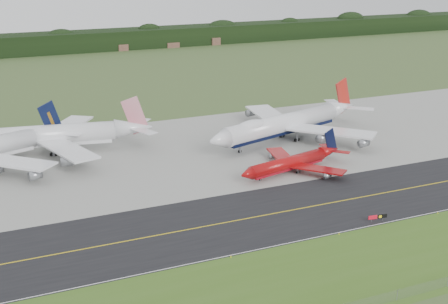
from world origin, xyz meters
TOP-DOWN VIEW (x-y plane):
  - ground at (0.00, 0.00)m, footprint 600.00×600.00m
  - grass_verge at (0.00, -35.00)m, footprint 400.00×30.00m
  - taxiway at (0.00, -4.00)m, footprint 400.00×32.00m
  - apron at (0.00, 51.00)m, footprint 400.00×78.00m
  - taxiway_centreline at (0.00, -4.00)m, footprint 400.00×0.40m
  - taxiway_edge_line at (0.00, -19.50)m, footprint 400.00×0.25m
  - perimeter_fence at (0.00, -48.00)m, footprint 320.00×0.10m
  - horizon_treeline at (0.00, 273.76)m, footprint 700.00×25.00m
  - jet_ba_747 at (25.92, 48.70)m, footprint 67.75×54.78m
  - jet_red_737 at (12.00, 20.51)m, footprint 37.65×30.13m
  - jet_star_tail at (-48.23, 66.83)m, footprint 63.84×52.75m
  - taxiway_sign at (12.60, -18.01)m, footprint 4.81×0.80m
  - edge_marker_left at (-26.66, -20.50)m, footprint 0.16×0.16m
  - edge_marker_center at (0.12, -20.50)m, footprint 0.16×0.16m
  - edge_marker_right at (28.65, -20.50)m, footprint 0.16×0.16m

SIDE VIEW (x-z plane):
  - ground at x=0.00m, z-range 0.00..0.00m
  - grass_verge at x=0.00m, z-range 0.00..0.01m
  - apron at x=0.00m, z-range 0.00..0.01m
  - taxiway at x=0.00m, z-range 0.00..0.02m
  - taxiway_centreline at x=0.00m, z-range 0.03..0.03m
  - taxiway_edge_line at x=0.00m, z-range 0.03..0.03m
  - edge_marker_left at x=-26.66m, z-range 0.00..0.50m
  - edge_marker_center at x=0.12m, z-range 0.00..0.50m
  - edge_marker_right at x=28.65m, z-range 0.00..0.50m
  - perimeter_fence at x=0.00m, z-range -158.90..161.10m
  - taxiway_sign at x=12.60m, z-range 0.33..1.94m
  - jet_red_737 at x=12.00m, z-range -2.30..7.97m
  - horizon_treeline at x=0.00m, z-range -0.53..11.47m
  - jet_star_tail at x=-48.23m, z-range -2.81..14.07m
  - jet_ba_747 at x=25.92m, z-range -2.78..14.63m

